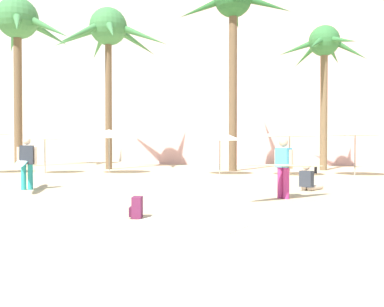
{
  "coord_description": "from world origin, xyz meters",
  "views": [
    {
      "loc": [
        2.01,
        -6.27,
        1.43
      ],
      "look_at": [
        0.44,
        4.44,
        1.21
      ],
      "focal_mm": 38.42,
      "sensor_mm": 36.0,
      "label": 1
    }
  ],
  "objects_px": {
    "palm_tree_left": "(108,35)",
    "cafe_umbrella_2": "(109,134)",
    "cafe_umbrella_3": "(355,131)",
    "cafe_umbrella_4": "(220,136)",
    "beach_towel": "(189,224)",
    "person_mid_center": "(284,166)",
    "palm_tree_center": "(324,52)",
    "cafe_umbrella_6": "(290,131)",
    "person_far_left": "(309,181)",
    "palm_tree_right": "(17,27)",
    "person_mid_left": "(25,161)",
    "cafe_umbrella_1": "(45,134)",
    "backpack": "(137,208)",
    "palm_tree_far_left": "(233,12)"
  },
  "relations": [
    {
      "from": "cafe_umbrella_1",
      "to": "palm_tree_left",
      "type": "bearing_deg",
      "value": 64.06
    },
    {
      "from": "cafe_umbrella_2",
      "to": "beach_towel",
      "type": "distance_m",
      "value": 14.26
    },
    {
      "from": "backpack",
      "to": "cafe_umbrella_4",
      "type": "bearing_deg",
      "value": -99.66
    },
    {
      "from": "palm_tree_center",
      "to": "cafe_umbrella_3",
      "type": "distance_m",
      "value": 6.14
    },
    {
      "from": "beach_towel",
      "to": "cafe_umbrella_6",
      "type": "bearing_deg",
      "value": 76.99
    },
    {
      "from": "palm_tree_far_left",
      "to": "cafe_umbrella_3",
      "type": "distance_m",
      "value": 9.24
    },
    {
      "from": "cafe_umbrella_1",
      "to": "cafe_umbrella_2",
      "type": "distance_m",
      "value": 3.25
    },
    {
      "from": "palm_tree_left",
      "to": "cafe_umbrella_2",
      "type": "bearing_deg",
      "value": -69.8
    },
    {
      "from": "cafe_umbrella_1",
      "to": "person_far_left",
      "type": "relative_size",
      "value": 2.35
    },
    {
      "from": "palm_tree_right",
      "to": "person_far_left",
      "type": "xyz_separation_m",
      "value": [
        17.23,
        -12.07,
        -8.94
      ]
    },
    {
      "from": "backpack",
      "to": "palm_tree_far_left",
      "type": "bearing_deg",
      "value": -101.06
    },
    {
      "from": "palm_tree_right",
      "to": "beach_towel",
      "type": "xyz_separation_m",
      "value": [
        14.32,
        -18.11,
        -9.24
      ]
    },
    {
      "from": "palm_tree_far_left",
      "to": "cafe_umbrella_2",
      "type": "height_order",
      "value": "palm_tree_far_left"
    },
    {
      "from": "palm_tree_left",
      "to": "backpack",
      "type": "height_order",
      "value": "palm_tree_left"
    },
    {
      "from": "palm_tree_center",
      "to": "backpack",
      "type": "xyz_separation_m",
      "value": [
        -6.24,
        -16.4,
        -6.5
      ]
    },
    {
      "from": "cafe_umbrella_6",
      "to": "backpack",
      "type": "distance_m",
      "value": 12.75
    },
    {
      "from": "cafe_umbrella_6",
      "to": "person_mid_left",
      "type": "bearing_deg",
      "value": -139.26
    },
    {
      "from": "palm_tree_right",
      "to": "person_mid_left",
      "type": "bearing_deg",
      "value": -57.93
    },
    {
      "from": "person_mid_center",
      "to": "palm_tree_center",
      "type": "bearing_deg",
      "value": -149.35
    },
    {
      "from": "palm_tree_center",
      "to": "cafe_umbrella_1",
      "type": "xyz_separation_m",
      "value": [
        -14.41,
        -4.65,
        -4.71
      ]
    },
    {
      "from": "cafe_umbrella_2",
      "to": "cafe_umbrella_3",
      "type": "height_order",
      "value": "cafe_umbrella_3"
    },
    {
      "from": "cafe_umbrella_2",
      "to": "person_mid_left",
      "type": "distance_m",
      "value": 8.03
    },
    {
      "from": "cafe_umbrella_3",
      "to": "backpack",
      "type": "xyz_separation_m",
      "value": [
        -7.02,
        -12.43,
        -1.87
      ]
    },
    {
      "from": "cafe_umbrella_3",
      "to": "cafe_umbrella_4",
      "type": "height_order",
      "value": "cafe_umbrella_3"
    },
    {
      "from": "cafe_umbrella_1",
      "to": "person_mid_left",
      "type": "height_order",
      "value": "cafe_umbrella_1"
    },
    {
      "from": "cafe_umbrella_4",
      "to": "palm_tree_center",
      "type": "bearing_deg",
      "value": 36.46
    },
    {
      "from": "palm_tree_right",
      "to": "person_far_left",
      "type": "distance_m",
      "value": 22.86
    },
    {
      "from": "beach_towel",
      "to": "palm_tree_left",
      "type": "bearing_deg",
      "value": 114.36
    },
    {
      "from": "beach_towel",
      "to": "person_mid_left",
      "type": "relative_size",
      "value": 0.69
    },
    {
      "from": "palm_tree_far_left",
      "to": "palm_tree_left",
      "type": "bearing_deg",
      "value": 174.89
    },
    {
      "from": "palm_tree_left",
      "to": "palm_tree_center",
      "type": "relative_size",
      "value": 1.17
    },
    {
      "from": "palm_tree_center",
      "to": "cafe_umbrella_2",
      "type": "relative_size",
      "value": 3.27
    },
    {
      "from": "cafe_umbrella_1",
      "to": "person_mid_center",
      "type": "xyz_separation_m",
      "value": [
        11.23,
        -8.47,
        -1.1
      ]
    },
    {
      "from": "cafe_umbrella_3",
      "to": "person_mid_center",
      "type": "height_order",
      "value": "cafe_umbrella_3"
    },
    {
      "from": "palm_tree_center",
      "to": "person_mid_left",
      "type": "bearing_deg",
      "value": -132.69
    },
    {
      "from": "palm_tree_left",
      "to": "palm_tree_center",
      "type": "xyz_separation_m",
      "value": [
        12.48,
        0.68,
        -1.26
      ]
    },
    {
      "from": "cafe_umbrella_3",
      "to": "beach_towel",
      "type": "distance_m",
      "value": 14.35
    },
    {
      "from": "palm_tree_right",
      "to": "cafe_umbrella_4",
      "type": "distance_m",
      "value": 16.61
    },
    {
      "from": "backpack",
      "to": "person_mid_left",
      "type": "xyz_separation_m",
      "value": [
        -4.89,
        4.33,
        0.71
      ]
    },
    {
      "from": "cafe_umbrella_6",
      "to": "person_far_left",
      "type": "distance_m",
      "value": 6.65
    },
    {
      "from": "palm_tree_center",
      "to": "cafe_umbrella_1",
      "type": "distance_m",
      "value": 15.86
    },
    {
      "from": "cafe_umbrella_3",
      "to": "cafe_umbrella_4",
      "type": "xyz_separation_m",
      "value": [
        -6.35,
        -0.16,
        -0.19
      ]
    },
    {
      "from": "cafe_umbrella_6",
      "to": "cafe_umbrella_2",
      "type": "bearing_deg",
      "value": 177.96
    },
    {
      "from": "cafe_umbrella_4",
      "to": "person_mid_left",
      "type": "distance_m",
      "value": 9.75
    },
    {
      "from": "person_mid_center",
      "to": "beach_towel",
      "type": "bearing_deg",
      "value": 16.68
    },
    {
      "from": "cafe_umbrella_6",
      "to": "backpack",
      "type": "height_order",
      "value": "cafe_umbrella_6"
    },
    {
      "from": "cafe_umbrella_1",
      "to": "person_far_left",
      "type": "xyz_separation_m",
      "value": [
        12.18,
        -6.18,
        -1.68
      ]
    },
    {
      "from": "cafe_umbrella_4",
      "to": "beach_towel",
      "type": "height_order",
      "value": "cafe_umbrella_4"
    },
    {
      "from": "cafe_umbrella_4",
      "to": "beach_towel",
      "type": "distance_m",
      "value": 12.9
    },
    {
      "from": "palm_tree_center",
      "to": "cafe_umbrella_4",
      "type": "bearing_deg",
      "value": -143.54
    }
  ]
}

